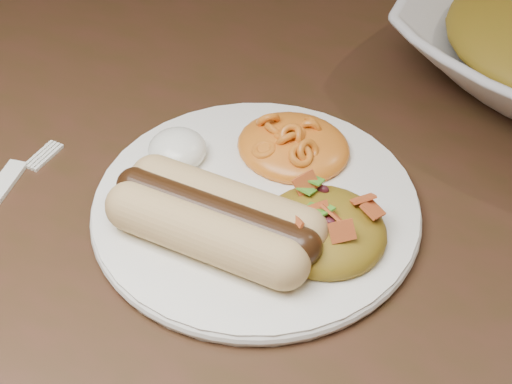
% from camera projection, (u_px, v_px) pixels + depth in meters
% --- Properties ---
extents(table, '(1.60, 0.90, 0.75)m').
position_uv_depth(table, '(204.00, 197.00, 0.74)').
color(table, '#3F2117').
rests_on(table, floor).
extents(plate, '(0.28, 0.28, 0.01)m').
position_uv_depth(plate, '(256.00, 208.00, 0.59)').
color(plate, white).
rests_on(plate, table).
extents(hotdog, '(0.13, 0.07, 0.04)m').
position_uv_depth(hotdog, '(216.00, 218.00, 0.54)').
color(hotdog, tan).
rests_on(hotdog, plate).
extents(mac_and_cheese, '(0.10, 0.10, 0.03)m').
position_uv_depth(mac_and_cheese, '(294.00, 134.00, 0.61)').
color(mac_and_cheese, orange).
rests_on(mac_and_cheese, plate).
extents(sour_cream, '(0.06, 0.06, 0.03)m').
position_uv_depth(sour_cream, '(177.00, 144.00, 0.61)').
color(sour_cream, white).
rests_on(sour_cream, plate).
extents(taco_salad, '(0.09, 0.09, 0.04)m').
position_uv_depth(taco_salad, '(324.00, 222.00, 0.54)').
color(taco_salad, '#C16A1E').
rests_on(taco_salad, plate).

